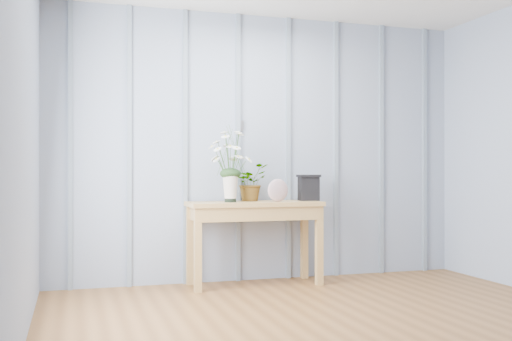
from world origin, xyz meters
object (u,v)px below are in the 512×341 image
object	(u,v)px
sideboard	(254,214)
felt_disc_vessel	(278,190)
carved_box	(309,187)
daisy_vase	(230,156)

from	to	relation	value
sideboard	felt_disc_vessel	size ratio (longest dim) A/B	5.88
felt_disc_vessel	sideboard	bearing A→B (deg)	150.34
felt_disc_vessel	carved_box	xyz separation A→B (m)	(0.33, 0.09, 0.02)
felt_disc_vessel	carved_box	world-z (taller)	carved_box
daisy_vase	felt_disc_vessel	bearing A→B (deg)	-4.54
sideboard	carved_box	bearing A→B (deg)	1.09
felt_disc_vessel	carved_box	distance (m)	0.35
sideboard	felt_disc_vessel	world-z (taller)	felt_disc_vessel
felt_disc_vessel	daisy_vase	bearing A→B (deg)	167.62
daisy_vase	sideboard	bearing A→B (deg)	10.76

